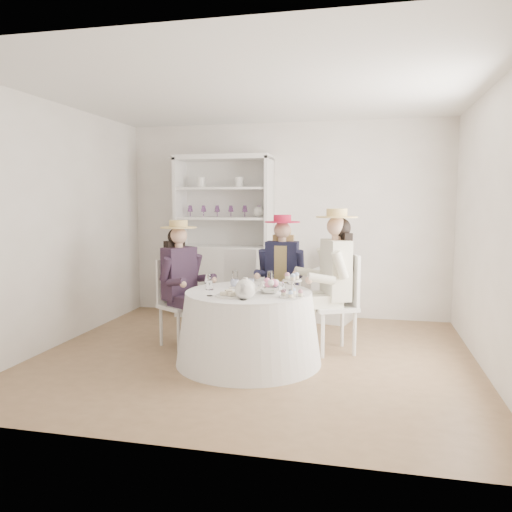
# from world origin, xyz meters

# --- Properties ---
(ground) EXTENTS (4.50, 4.50, 0.00)m
(ground) POSITION_xyz_m (0.00, 0.00, 0.00)
(ground) COLOR brown
(ground) RESTS_ON ground
(ceiling) EXTENTS (4.50, 4.50, 0.00)m
(ceiling) POSITION_xyz_m (0.00, 0.00, 2.70)
(ceiling) COLOR white
(ceiling) RESTS_ON wall_back
(wall_back) EXTENTS (4.50, 0.00, 4.50)m
(wall_back) POSITION_xyz_m (0.00, 2.00, 1.35)
(wall_back) COLOR silver
(wall_back) RESTS_ON ground
(wall_front) EXTENTS (4.50, 0.00, 4.50)m
(wall_front) POSITION_xyz_m (0.00, -2.00, 1.35)
(wall_front) COLOR silver
(wall_front) RESTS_ON ground
(wall_left) EXTENTS (0.00, 4.50, 4.50)m
(wall_left) POSITION_xyz_m (-2.25, 0.00, 1.35)
(wall_left) COLOR silver
(wall_left) RESTS_ON ground
(wall_right) EXTENTS (0.00, 4.50, 4.50)m
(wall_right) POSITION_xyz_m (2.25, 0.00, 1.35)
(wall_right) COLOR silver
(wall_right) RESTS_ON ground
(tea_table) EXTENTS (1.46, 1.46, 0.72)m
(tea_table) POSITION_xyz_m (-0.01, -0.18, 0.36)
(tea_table) COLOR white
(tea_table) RESTS_ON ground
(hutch) EXTENTS (1.41, 0.72, 2.24)m
(hutch) POSITION_xyz_m (-0.82, 1.76, 0.80)
(hutch) COLOR silver
(hutch) RESTS_ON ground
(side_table) EXTENTS (0.56, 0.56, 0.72)m
(side_table) POSITION_xyz_m (0.69, 1.75, 0.36)
(side_table) COLOR silver
(side_table) RESTS_ON ground
(hatbox) EXTENTS (0.28, 0.28, 0.28)m
(hatbox) POSITION_xyz_m (0.69, 1.75, 0.86)
(hatbox) COLOR black
(hatbox) RESTS_ON side_table
(guest_left) EXTENTS (0.60, 0.56, 1.41)m
(guest_left) POSITION_xyz_m (-0.89, 0.22, 0.80)
(guest_left) COLOR silver
(guest_left) RESTS_ON ground
(guest_mid) EXTENTS (0.52, 0.55, 1.46)m
(guest_mid) POSITION_xyz_m (0.16, 0.77, 0.83)
(guest_mid) COLOR silver
(guest_mid) RESTS_ON ground
(guest_right) EXTENTS (0.65, 0.59, 1.54)m
(guest_right) POSITION_xyz_m (0.79, 0.34, 0.87)
(guest_right) COLOR silver
(guest_right) RESTS_ON ground
(spare_chair) EXTENTS (0.44, 0.44, 1.03)m
(spare_chair) POSITION_xyz_m (-0.38, 1.04, 0.55)
(spare_chair) COLOR silver
(spare_chair) RESTS_ON ground
(teacup_a) EXTENTS (0.11, 0.11, 0.07)m
(teacup_a) POSITION_xyz_m (-0.21, 0.01, 0.76)
(teacup_a) COLOR white
(teacup_a) RESTS_ON tea_table
(teacup_b) EXTENTS (0.10, 0.10, 0.07)m
(teacup_b) POSITION_xyz_m (-0.05, 0.09, 0.76)
(teacup_b) COLOR white
(teacup_b) RESTS_ON tea_table
(teacup_c) EXTENTS (0.09, 0.09, 0.07)m
(teacup_c) POSITION_xyz_m (0.27, -0.11, 0.76)
(teacup_c) COLOR white
(teacup_c) RESTS_ON tea_table
(flower_bowl) EXTENTS (0.31, 0.31, 0.06)m
(flower_bowl) POSITION_xyz_m (0.21, -0.23, 0.75)
(flower_bowl) COLOR white
(flower_bowl) RESTS_ON tea_table
(flower_arrangement) EXTENTS (0.17, 0.17, 0.06)m
(flower_arrangement) POSITION_xyz_m (0.22, -0.20, 0.81)
(flower_arrangement) COLOR pink
(flower_arrangement) RESTS_ON tea_table
(table_teapot) EXTENTS (0.28, 0.20, 0.21)m
(table_teapot) POSITION_xyz_m (0.05, -0.55, 0.81)
(table_teapot) COLOR white
(table_teapot) RESTS_ON tea_table
(sandwich_plate) EXTENTS (0.27, 0.27, 0.06)m
(sandwich_plate) POSITION_xyz_m (-0.13, -0.48, 0.74)
(sandwich_plate) COLOR white
(sandwich_plate) RESTS_ON tea_table
(cupcake_stand) EXTENTS (0.24, 0.24, 0.22)m
(cupcake_stand) POSITION_xyz_m (0.46, -0.38, 0.81)
(cupcake_stand) COLOR white
(cupcake_stand) RESTS_ON tea_table
(stemware_set) EXTENTS (0.93, 0.93, 0.15)m
(stemware_set) POSITION_xyz_m (-0.01, -0.18, 0.80)
(stemware_set) COLOR white
(stemware_set) RESTS_ON tea_table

